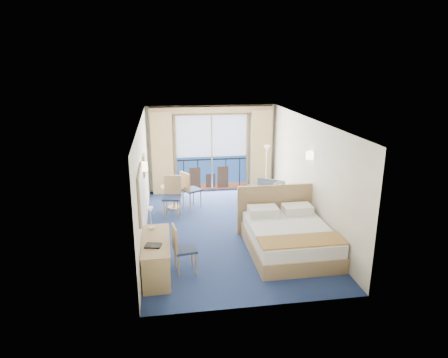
{
  "coord_description": "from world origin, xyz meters",
  "views": [
    {
      "loc": [
        -1.49,
        -8.99,
        4.04
      ],
      "look_at": [
        -0.08,
        0.2,
        1.25
      ],
      "focal_mm": 32.0,
      "sensor_mm": 36.0,
      "label": 1
    }
  ],
  "objects_px": {
    "desk": "(156,266)",
    "round_table": "(174,191)",
    "armchair": "(265,195)",
    "floor_lamp": "(267,158)",
    "nightstand": "(297,214)",
    "table_chair_a": "(189,187)",
    "bed": "(288,237)",
    "table_chair_b": "(172,193)",
    "desk_chair": "(181,246)"
  },
  "relations": [
    {
      "from": "desk",
      "to": "table_chair_b",
      "type": "distance_m",
      "value": 3.54
    },
    {
      "from": "bed",
      "to": "round_table",
      "type": "relative_size",
      "value": 3.13
    },
    {
      "from": "desk_chair",
      "to": "round_table",
      "type": "distance_m",
      "value": 3.62
    },
    {
      "from": "table_chair_b",
      "to": "nightstand",
      "type": "bearing_deg",
      "value": -8.14
    },
    {
      "from": "armchair",
      "to": "table_chair_a",
      "type": "relative_size",
      "value": 0.82
    },
    {
      "from": "floor_lamp",
      "to": "nightstand",
      "type": "bearing_deg",
      "value": -85.53
    },
    {
      "from": "desk_chair",
      "to": "table_chair_a",
      "type": "bearing_deg",
      "value": -15.01
    },
    {
      "from": "nightstand",
      "to": "table_chair_a",
      "type": "xyz_separation_m",
      "value": [
        -2.63,
        1.61,
        0.33
      ]
    },
    {
      "from": "table_chair_b",
      "to": "round_table",
      "type": "bearing_deg",
      "value": 95.34
    },
    {
      "from": "desk",
      "to": "round_table",
      "type": "relative_size",
      "value": 2.16
    },
    {
      "from": "bed",
      "to": "desk_chair",
      "type": "relative_size",
      "value": 2.29
    },
    {
      "from": "desk",
      "to": "round_table",
      "type": "bearing_deg",
      "value": 83.56
    },
    {
      "from": "round_table",
      "to": "desk",
      "type": "bearing_deg",
      "value": -96.44
    },
    {
      "from": "desk_chair",
      "to": "table_chair_b",
      "type": "height_order",
      "value": "table_chair_b"
    },
    {
      "from": "table_chair_b",
      "to": "table_chair_a",
      "type": "bearing_deg",
      "value": 58.04
    },
    {
      "from": "armchair",
      "to": "floor_lamp",
      "type": "bearing_deg",
      "value": -158.82
    },
    {
      "from": "desk",
      "to": "armchair",
      "type": "bearing_deg",
      "value": 50.38
    },
    {
      "from": "desk_chair",
      "to": "table_chair_a",
      "type": "height_order",
      "value": "table_chair_a"
    },
    {
      "from": "table_chair_b",
      "to": "bed",
      "type": "bearing_deg",
      "value": -34.64
    },
    {
      "from": "table_chair_a",
      "to": "table_chair_b",
      "type": "xyz_separation_m",
      "value": [
        -0.48,
        -0.51,
        0.02
      ]
    },
    {
      "from": "bed",
      "to": "desk",
      "type": "height_order",
      "value": "bed"
    },
    {
      "from": "floor_lamp",
      "to": "desk",
      "type": "relative_size",
      "value": 1.0
    },
    {
      "from": "bed",
      "to": "nightstand",
      "type": "xyz_separation_m",
      "value": [
        0.67,
        1.42,
        -0.08
      ]
    },
    {
      "from": "bed",
      "to": "armchair",
      "type": "bearing_deg",
      "value": 86.49
    },
    {
      "from": "nightstand",
      "to": "desk",
      "type": "bearing_deg",
      "value": -145.53
    },
    {
      "from": "desk_chair",
      "to": "bed",
      "type": "bearing_deg",
      "value": -85.15
    },
    {
      "from": "armchair",
      "to": "round_table",
      "type": "xyz_separation_m",
      "value": [
        -2.55,
        0.41,
        0.1
      ]
    },
    {
      "from": "nightstand",
      "to": "desk_chair",
      "type": "height_order",
      "value": "desk_chair"
    },
    {
      "from": "table_chair_b",
      "to": "armchair",
      "type": "bearing_deg",
      "value": 13.95
    },
    {
      "from": "armchair",
      "to": "round_table",
      "type": "relative_size",
      "value": 1.19
    },
    {
      "from": "floor_lamp",
      "to": "desk_chair",
      "type": "bearing_deg",
      "value": -122.99
    },
    {
      "from": "desk",
      "to": "table_chair_a",
      "type": "relative_size",
      "value": 1.49
    },
    {
      "from": "bed",
      "to": "armchair",
      "type": "distance_m",
      "value": 2.65
    },
    {
      "from": "nightstand",
      "to": "table_chair_a",
      "type": "relative_size",
      "value": 0.49
    },
    {
      "from": "floor_lamp",
      "to": "desk",
      "type": "distance_m",
      "value": 5.89
    },
    {
      "from": "nightstand",
      "to": "desk_chair",
      "type": "distance_m",
      "value": 3.64
    },
    {
      "from": "table_chair_a",
      "to": "nightstand",
      "type": "bearing_deg",
      "value": -151.42
    },
    {
      "from": "floor_lamp",
      "to": "table_chair_b",
      "type": "bearing_deg",
      "value": -155.99
    },
    {
      "from": "bed",
      "to": "desk_chair",
      "type": "bearing_deg",
      "value": -166.62
    },
    {
      "from": "bed",
      "to": "desk",
      "type": "xyz_separation_m",
      "value": [
        -2.84,
        -0.98,
        0.07
      ]
    },
    {
      "from": "armchair",
      "to": "table_chair_a",
      "type": "xyz_separation_m",
      "value": [
        -2.12,
        0.39,
        0.2
      ]
    },
    {
      "from": "nightstand",
      "to": "table_chair_b",
      "type": "bearing_deg",
      "value": 160.55
    },
    {
      "from": "desk",
      "to": "round_table",
      "type": "xyz_separation_m",
      "value": [
        0.46,
        4.04,
        0.09
      ]
    },
    {
      "from": "nightstand",
      "to": "armchair",
      "type": "bearing_deg",
      "value": 112.6
    },
    {
      "from": "nightstand",
      "to": "floor_lamp",
      "type": "relative_size",
      "value": 0.33
    },
    {
      "from": "bed",
      "to": "round_table",
      "type": "height_order",
      "value": "bed"
    },
    {
      "from": "desk",
      "to": "round_table",
      "type": "distance_m",
      "value": 4.07
    },
    {
      "from": "floor_lamp",
      "to": "round_table",
      "type": "bearing_deg",
      "value": -165.02
    },
    {
      "from": "armchair",
      "to": "table_chair_a",
      "type": "height_order",
      "value": "table_chair_a"
    },
    {
      "from": "bed",
      "to": "nightstand",
      "type": "relative_size",
      "value": 4.4
    }
  ]
}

